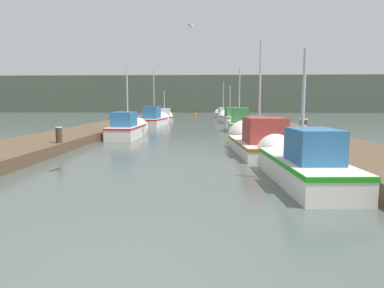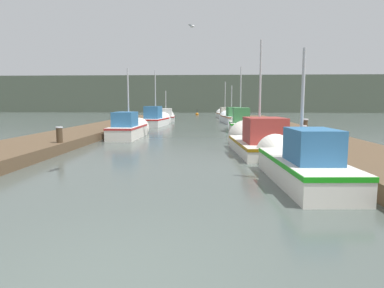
# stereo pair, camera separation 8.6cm
# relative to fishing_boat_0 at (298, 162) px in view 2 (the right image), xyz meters

# --- Properties ---
(ground_plane) EXTENTS (200.00, 200.00, 0.00)m
(ground_plane) POSITION_rel_fishing_boat_0_xyz_m (-3.34, -5.15, -0.44)
(ground_plane) COLOR #47514C
(dock_left) EXTENTS (3.00, 40.00, 0.40)m
(dock_left) POSITION_rel_fishing_boat_0_xyz_m (-9.19, 10.85, -0.24)
(dock_left) COLOR brown
(dock_left) RESTS_ON ground_plane
(dock_right) EXTENTS (3.00, 40.00, 0.40)m
(dock_right) POSITION_rel_fishing_boat_0_xyz_m (2.51, 10.85, -0.24)
(dock_right) COLOR brown
(dock_right) RESTS_ON ground_plane
(distant_shore_ridge) EXTENTS (120.00, 16.00, 6.64)m
(distant_shore_ridge) POSITION_rel_fishing_boat_0_xyz_m (-3.34, 60.86, 2.88)
(distant_shore_ridge) COLOR #4C5647
(distant_shore_ridge) RESTS_ON ground_plane
(fishing_boat_0) EXTENTS (1.59, 4.81, 3.54)m
(fishing_boat_0) POSITION_rel_fishing_boat_0_xyz_m (0.00, 0.00, 0.00)
(fishing_boat_0) COLOR silver
(fishing_boat_0) RESTS_ON ground_plane
(fishing_boat_1) EXTENTS (2.15, 5.48, 4.85)m
(fishing_boat_1) POSITION_rel_fishing_boat_0_xyz_m (-0.34, 5.06, -0.04)
(fishing_boat_1) COLOR silver
(fishing_boat_1) RESTS_ON ground_plane
(fishing_boat_2) EXTENTS (1.46, 4.63, 4.02)m
(fishing_boat_2) POSITION_rel_fishing_boat_0_xyz_m (-6.59, 9.97, 0.06)
(fishing_boat_2) COLOR silver
(fishing_boat_2) RESTS_ON ground_plane
(fishing_boat_3) EXTENTS (1.56, 4.65, 4.64)m
(fishing_boat_3) POSITION_rel_fishing_boat_0_xyz_m (-0.10, 14.95, 0.06)
(fishing_boat_3) COLOR silver
(fishing_boat_3) RESTS_ON ground_plane
(fishing_boat_4) EXTENTS (2.00, 4.93, 4.92)m
(fishing_boat_4) POSITION_rel_fishing_boat_0_xyz_m (-6.58, 19.49, 0.07)
(fishing_boat_4) COLOR silver
(fishing_boat_4) RESTS_ON ground_plane
(fishing_boat_5) EXTENTS (2.08, 6.25, 3.82)m
(fishing_boat_5) POSITION_rel_fishing_boat_0_xyz_m (-0.17, 23.83, 0.02)
(fishing_boat_5) COLOR silver
(fishing_boat_5) RESTS_ON ground_plane
(fishing_boat_6) EXTENTS (2.18, 5.29, 3.65)m
(fishing_boat_6) POSITION_rel_fishing_boat_0_xyz_m (-6.73, 27.32, -0.05)
(fishing_boat_6) COLOR silver
(fishing_boat_6) RESTS_ON ground_plane
(fishing_boat_7) EXTENTS (2.14, 6.24, 4.78)m
(fishing_boat_7) POSITION_rel_fishing_boat_0_xyz_m (-0.33, 33.08, -0.02)
(fishing_boat_7) COLOR silver
(fishing_boat_7) RESTS_ON ground_plane
(mooring_piling_0) EXTENTS (0.30, 0.30, 1.33)m
(mooring_piling_0) POSITION_rel_fishing_boat_0_xyz_m (1.22, 4.09, 0.23)
(mooring_piling_0) COLOR #473523
(mooring_piling_0) RESTS_ON ground_plane
(mooring_piling_1) EXTENTS (0.24, 0.24, 1.14)m
(mooring_piling_1) POSITION_rel_fishing_boat_0_xyz_m (0.99, 3.34, 0.14)
(mooring_piling_1) COLOR #473523
(mooring_piling_1) RESTS_ON ground_plane
(mooring_piling_2) EXTENTS (0.26, 0.26, 1.00)m
(mooring_piling_2) POSITION_rel_fishing_boat_0_xyz_m (-7.90, 4.10, 0.07)
(mooring_piling_2) COLOR #473523
(mooring_piling_2) RESTS_ON ground_plane
(mooring_piling_3) EXTENTS (0.28, 0.28, 1.24)m
(mooring_piling_3) POSITION_rel_fishing_boat_0_xyz_m (-7.78, 30.03, 0.19)
(mooring_piling_3) COLOR #473523
(mooring_piling_3) RESTS_ON ground_plane
(channel_buoy) EXTENTS (0.46, 0.46, 0.96)m
(channel_buoy) POSITION_rel_fishing_boat_0_xyz_m (-3.95, 41.44, -0.30)
(channel_buoy) COLOR #BF6513
(channel_buoy) RESTS_ON ground_plane
(seagull_lead) EXTENTS (0.39, 0.53, 0.12)m
(seagull_lead) POSITION_rel_fishing_boat_0_xyz_m (-3.13, 9.75, 5.39)
(seagull_lead) COLOR white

